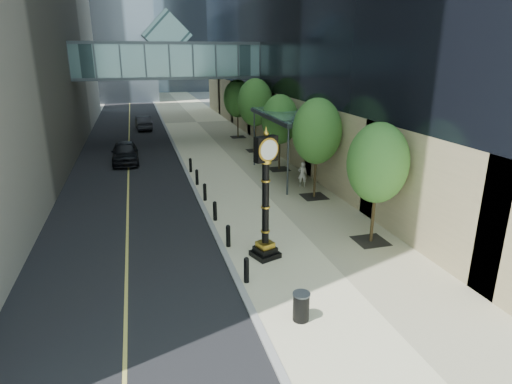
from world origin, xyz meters
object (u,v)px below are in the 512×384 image
Objects in this scene: car_near at (125,152)px; car_far at (143,123)px; street_clock at (265,205)px; trash_bin at (301,307)px; pedestrian at (302,174)px.

car_near is 15.45m from car_far.
car_near is at bearing 88.02° from street_clock.
car_near is (-5.57, 22.92, 0.33)m from trash_bin.
trash_bin is at bearing -111.77° from street_clock.
street_clock is 4.92m from trash_bin.
car_far is (-9.12, 24.87, -0.09)m from pedestrian.
street_clock reaches higher than car_near.
car_near reaches higher than car_far.
pedestrian is (5.32, 13.40, 0.34)m from trash_bin.
car_near reaches higher than pedestrian.
street_clock reaches higher than trash_bin.
trash_bin is 14.43m from pedestrian.
car_far is at bearing 77.38° from street_clock.
street_clock is 3.33× the size of pedestrian.
street_clock is 1.17× the size of car_far.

